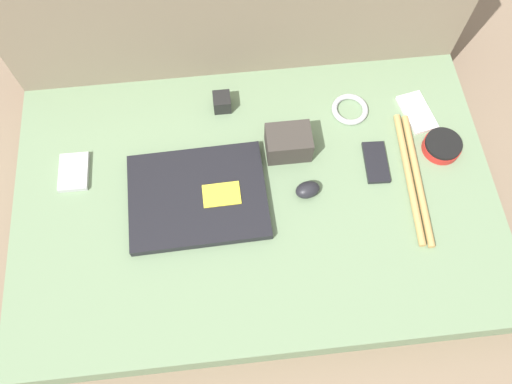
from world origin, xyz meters
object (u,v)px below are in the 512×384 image
speaker_puck (442,146)px  phone_small (376,162)px  phone_silver (417,112)px  charger_brick (222,102)px  computer_mouse (308,190)px  camera_pouch (288,143)px  phone_black (74,172)px  laptop (198,196)px

speaker_puck → phone_small: 0.18m
phone_silver → charger_brick: bearing=160.2°
computer_mouse → charger_brick: charger_brick is taller
computer_mouse → camera_pouch: camera_pouch is taller
computer_mouse → phone_small: 0.20m
phone_black → camera_pouch: 0.54m
phone_small → camera_pouch: (-0.22, 0.06, 0.03)m
speaker_puck → charger_brick: charger_brick is taller
camera_pouch → charger_brick: camera_pouch is taller
laptop → phone_small: bearing=4.9°
laptop → charger_brick: bearing=71.6°
laptop → phone_black: laptop is taller
phone_black → phone_silver: bearing=6.0°
laptop → phone_black: bearing=160.0°
laptop → charger_brick: size_ratio=7.07×
laptop → phone_black: 0.32m
laptop → charger_brick: (0.08, 0.26, 0.01)m
laptop → camera_pouch: size_ratio=3.02×
speaker_puck → camera_pouch: (-0.39, 0.04, 0.02)m
phone_small → computer_mouse: bearing=-158.4°
speaker_puck → laptop: bearing=-173.4°
phone_small → charger_brick: bearing=153.3°
phone_silver → charger_brick: 0.52m
phone_silver → camera_pouch: size_ratio=1.18×
speaker_puck → phone_small: size_ratio=0.82×
phone_black → speaker_puck: bearing=-1.1°
phone_silver → charger_brick: charger_brick is taller
phone_silver → computer_mouse: bearing=-159.9°
speaker_puck → phone_silver: bearing=106.9°
speaker_puck → phone_silver: size_ratio=0.73×
laptop → computer_mouse: computer_mouse is taller
computer_mouse → phone_silver: bearing=18.7°
camera_pouch → phone_silver: bearing=11.7°
phone_black → camera_pouch: (0.54, 0.01, 0.03)m
phone_silver → phone_black: phone_black is taller
charger_brick → computer_mouse: bearing=-55.7°
camera_pouch → phone_small: bearing=-16.1°
phone_black → camera_pouch: bearing=1.7°
speaker_puck → camera_pouch: size_ratio=0.86×
phone_black → phone_small: bearing=-3.3°
laptop → phone_black: size_ratio=3.27×
computer_mouse → speaker_puck: computer_mouse is taller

